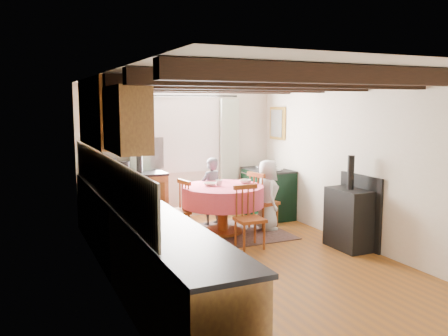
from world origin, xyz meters
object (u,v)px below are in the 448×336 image
dining_table (223,210)px  child_far (211,191)px  chair_left (175,210)px  cup (219,183)px  cast_iron_stove (350,202)px  aga_range (268,193)px  child_right (268,195)px  chair_near (250,217)px  chair_right (263,200)px

dining_table → child_far: bearing=84.2°
chair_left → child_far: bearing=114.9°
chair_left → cup: 0.81m
cast_iron_stove → cup: bearing=133.5°
aga_range → cup: aga_range is taller
dining_table → child_far: 0.66m
chair_left → cup: size_ratio=8.80×
cast_iron_stove → child_right: 1.49m
dining_table → cup: size_ratio=12.56×
chair_near → cast_iron_stove: cast_iron_stove is taller
chair_right → aga_range: bearing=-49.2°
dining_table → chair_left: chair_left is taller
chair_right → cast_iron_stove: (0.59, -1.44, 0.19)m
dining_table → chair_near: (0.06, -0.82, 0.06)m
aga_range → cup: 1.49m
chair_left → chair_right: bearing=79.2°
dining_table → chair_near: 0.83m
dining_table → cup: bearing=140.8°
aga_range → child_right: 0.87m
chair_right → child_far: size_ratio=0.83×
child_right → aga_range: bearing=-14.6°
child_right → cup: 0.88m
child_far → chair_near: bearing=70.4°
chair_near → cup: chair_near is taller
chair_near → child_right: size_ratio=0.78×
chair_near → chair_right: chair_right is taller
chair_left → cast_iron_stove: cast_iron_stove is taller
dining_table → aga_range: 1.42m
aga_range → chair_right: bearing=-125.0°
aga_range → cup: size_ratio=9.57×
cast_iron_stove → child_far: (-1.27, 2.05, -0.09)m
cup → child_right: bearing=-5.0°
chair_left → chair_right: chair_right is taller
chair_near → cup: (-0.10, 0.86, 0.37)m
aga_range → child_right: (-0.44, -0.75, 0.13)m
chair_right → cup: (-0.79, 0.02, 0.35)m
aga_range → child_right: size_ratio=0.85×
chair_near → aga_range: size_ratio=0.92×
cup → cast_iron_stove: bearing=-46.5°
chair_near → chair_left: size_ratio=1.00×
dining_table → aga_range: (1.23, 0.71, 0.06)m
chair_near → child_right: bearing=48.6°
chair_right → aga_range: chair_right is taller
chair_left → child_far: child_far is taller
dining_table → child_right: (0.79, -0.03, 0.19)m
child_far → child_right: child_far is taller
dining_table → cup: (-0.05, 0.04, 0.44)m
chair_right → cast_iron_stove: 1.57m
cast_iron_stove → child_right: size_ratio=1.16×
dining_table → chair_right: (0.74, 0.02, 0.09)m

